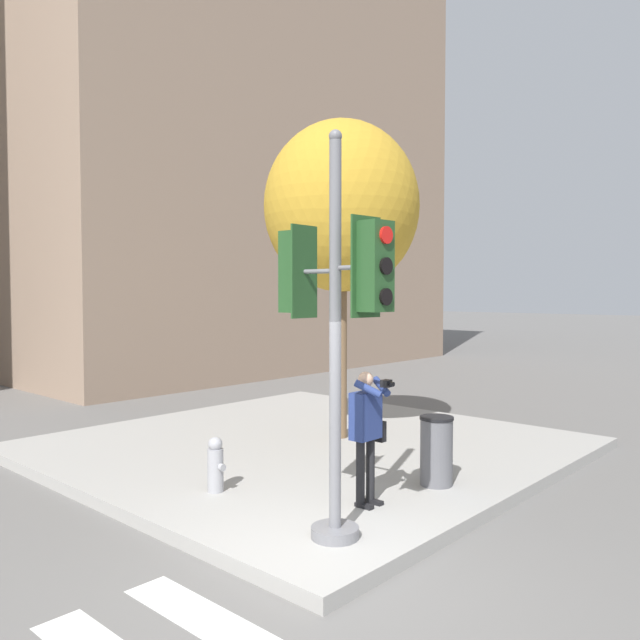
{
  "coord_description": "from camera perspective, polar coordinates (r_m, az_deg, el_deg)",
  "views": [
    {
      "loc": [
        -4.42,
        -4.02,
        2.8
      ],
      "look_at": [
        0.97,
        0.87,
        2.48
      ],
      "focal_mm": 35.0,
      "sensor_mm": 36.0,
      "label": 1
    }
  ],
  "objects": [
    {
      "name": "building_right",
      "position": [
        27.25,
        -10.77,
        17.84
      ],
      "size": [
        17.1,
        12.84,
        20.06
      ],
      "color": "gray",
      "rests_on": "ground_plane"
    },
    {
      "name": "ground_plane",
      "position": [
        6.59,
        -0.06,
        -22.65
      ],
      "size": [
        160.0,
        160.0,
        0.0
      ],
      "primitive_type": "plane",
      "color": "slate"
    },
    {
      "name": "trash_bin",
      "position": [
        8.85,
        10.6,
        -11.66
      ],
      "size": [
        0.46,
        0.46,
        0.94
      ],
      "color": "#5B5B60",
      "rests_on": "sidewalk_corner"
    },
    {
      "name": "street_tree",
      "position": [
        11.35,
        1.97,
        10.25
      ],
      "size": [
        2.78,
        2.78,
        5.71
      ],
      "color": "brown",
      "rests_on": "sidewalk_corner"
    },
    {
      "name": "sidewalk_corner",
      "position": [
        11.25,
        -1.29,
        -11.49
      ],
      "size": [
        8.0,
        8.0,
        0.17
      ],
      "color": "#9E9B96",
      "rests_on": "ground_plane"
    },
    {
      "name": "fire_hydrant",
      "position": [
        8.56,
        -9.53,
        -12.91
      ],
      "size": [
        0.21,
        0.27,
        0.73
      ],
      "color": "#99999E",
      "rests_on": "sidewalk_corner"
    },
    {
      "name": "traffic_signal_pole",
      "position": [
        6.58,
        1.29,
        0.14
      ],
      "size": [
        0.52,
        1.44,
        4.34
      ],
      "color": "slate",
      "rests_on": "sidewalk_corner"
    },
    {
      "name": "person_photographer",
      "position": [
        7.83,
        4.34,
        -9.63
      ],
      "size": [
        0.58,
        0.54,
        1.66
      ],
      "color": "black",
      "rests_on": "sidewalk_corner"
    }
  ]
}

